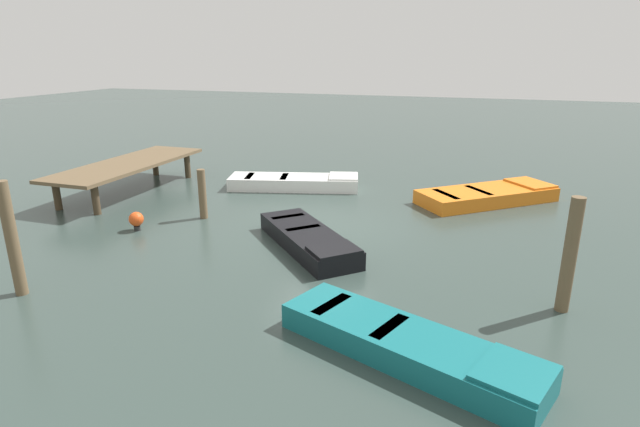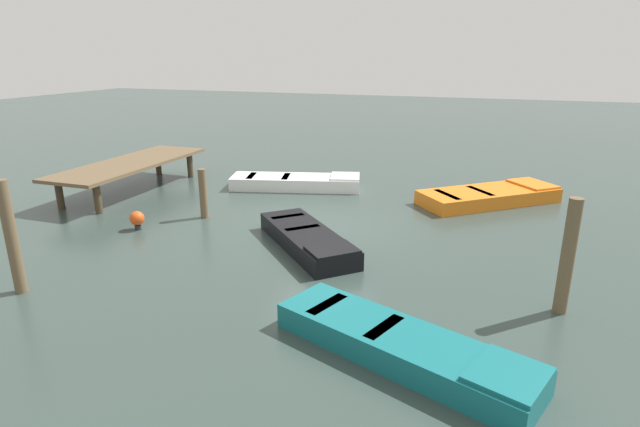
{
  "view_description": "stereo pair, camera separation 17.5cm",
  "coord_description": "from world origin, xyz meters",
  "px_view_note": "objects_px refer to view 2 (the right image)",
  "views": [
    {
      "loc": [
        -11.61,
        -3.91,
        4.27
      ],
      "look_at": [
        0.0,
        0.0,
        0.35
      ],
      "focal_mm": 28.53,
      "sensor_mm": 36.0,
      "label": 1
    },
    {
      "loc": [
        -11.55,
        -4.08,
        4.27
      ],
      "look_at": [
        0.0,
        0.0,
        0.35
      ],
      "focal_mm": 28.53,
      "sensor_mm": 36.0,
      "label": 2
    }
  ],
  "objects_px": {
    "mooring_piling_center": "(203,194)",
    "mooring_piling_near_right": "(11,238)",
    "rowboat_teal": "(403,346)",
    "rowboat_white": "(297,182)",
    "dock_segment": "(130,165)",
    "marker_buoy": "(137,219)",
    "rowboat_black": "(307,239)",
    "rowboat_orange": "(489,196)",
    "mooring_piling_near_left": "(568,257)"
  },
  "relations": [
    {
      "from": "mooring_piling_center",
      "to": "mooring_piling_near_right",
      "type": "relative_size",
      "value": 0.62
    },
    {
      "from": "rowboat_teal",
      "to": "rowboat_white",
      "type": "xyz_separation_m",
      "value": [
        8.44,
        5.06,
        -0.0
      ]
    },
    {
      "from": "dock_segment",
      "to": "marker_buoy",
      "type": "relative_size",
      "value": 11.68
    },
    {
      "from": "rowboat_teal",
      "to": "mooring_piling_near_right",
      "type": "xyz_separation_m",
      "value": [
        -0.22,
        7.09,
        0.86
      ]
    },
    {
      "from": "rowboat_black",
      "to": "marker_buoy",
      "type": "height_order",
      "value": "marker_buoy"
    },
    {
      "from": "dock_segment",
      "to": "rowboat_black",
      "type": "bearing_deg",
      "value": -111.26
    },
    {
      "from": "dock_segment",
      "to": "rowboat_white",
      "type": "xyz_separation_m",
      "value": [
        2.06,
        -4.81,
        -0.63
      ]
    },
    {
      "from": "rowboat_orange",
      "to": "mooring_piling_center",
      "type": "height_order",
      "value": "mooring_piling_center"
    },
    {
      "from": "rowboat_teal",
      "to": "mooring_piling_center",
      "type": "xyz_separation_m",
      "value": [
        4.78,
        6.25,
        0.45
      ]
    },
    {
      "from": "marker_buoy",
      "to": "rowboat_black",
      "type": "bearing_deg",
      "value": -86.77
    },
    {
      "from": "rowboat_orange",
      "to": "mooring_piling_near_left",
      "type": "relative_size",
      "value": 2.02
    },
    {
      "from": "rowboat_white",
      "to": "mooring_piling_center",
      "type": "height_order",
      "value": "mooring_piling_center"
    },
    {
      "from": "marker_buoy",
      "to": "mooring_piling_near_left",
      "type": "bearing_deg",
      "value": -96.48
    },
    {
      "from": "rowboat_white",
      "to": "mooring_piling_near_right",
      "type": "xyz_separation_m",
      "value": [
        -8.66,
        2.03,
        0.86
      ]
    },
    {
      "from": "rowboat_white",
      "to": "mooring_piling_near_right",
      "type": "distance_m",
      "value": 8.93
    },
    {
      "from": "mooring_piling_center",
      "to": "mooring_piling_near_left",
      "type": "height_order",
      "value": "mooring_piling_near_left"
    },
    {
      "from": "rowboat_black",
      "to": "mooring_piling_near_left",
      "type": "height_order",
      "value": "mooring_piling_near_left"
    },
    {
      "from": "mooring_piling_near_left",
      "to": "marker_buoy",
      "type": "distance_m",
      "value": 9.68
    },
    {
      "from": "dock_segment",
      "to": "marker_buoy",
      "type": "xyz_separation_m",
      "value": [
        -3.0,
        -2.55,
        -0.56
      ]
    },
    {
      "from": "marker_buoy",
      "to": "mooring_piling_center",
      "type": "bearing_deg",
      "value": -36.95
    },
    {
      "from": "rowboat_white",
      "to": "rowboat_orange",
      "type": "xyz_separation_m",
      "value": [
        0.36,
        -5.98,
        0.0
      ]
    },
    {
      "from": "dock_segment",
      "to": "rowboat_orange",
      "type": "bearing_deg",
      "value": -77.15
    },
    {
      "from": "marker_buoy",
      "to": "mooring_piling_near_right",
      "type": "bearing_deg",
      "value": -176.43
    },
    {
      "from": "dock_segment",
      "to": "rowboat_teal",
      "type": "bearing_deg",
      "value": -122.7
    },
    {
      "from": "rowboat_teal",
      "to": "mooring_piling_near_right",
      "type": "height_order",
      "value": "mooring_piling_near_right"
    },
    {
      "from": "rowboat_white",
      "to": "marker_buoy",
      "type": "bearing_deg",
      "value": -128.79
    },
    {
      "from": "rowboat_orange",
      "to": "mooring_piling_near_right",
      "type": "relative_size",
      "value": 1.92
    },
    {
      "from": "rowboat_black",
      "to": "mooring_piling_center",
      "type": "height_order",
      "value": "mooring_piling_center"
    },
    {
      "from": "dock_segment",
      "to": "rowboat_white",
      "type": "relative_size",
      "value": 1.3
    },
    {
      "from": "rowboat_orange",
      "to": "marker_buoy",
      "type": "xyz_separation_m",
      "value": [
        -5.43,
        8.23,
        0.07
      ]
    },
    {
      "from": "mooring_piling_near_right",
      "to": "marker_buoy",
      "type": "xyz_separation_m",
      "value": [
        3.59,
        0.22,
        -0.79
      ]
    },
    {
      "from": "dock_segment",
      "to": "mooring_piling_near_right",
      "type": "xyz_separation_m",
      "value": [
        -6.6,
        -2.78,
        0.23
      ]
    },
    {
      "from": "rowboat_black",
      "to": "rowboat_white",
      "type": "bearing_deg",
      "value": 160.66
    },
    {
      "from": "rowboat_white",
      "to": "marker_buoy",
      "type": "relative_size",
      "value": 8.99
    },
    {
      "from": "mooring_piling_near_left",
      "to": "marker_buoy",
      "type": "height_order",
      "value": "mooring_piling_near_left"
    },
    {
      "from": "dock_segment",
      "to": "rowboat_teal",
      "type": "xyz_separation_m",
      "value": [
        -6.38,
        -9.87,
        -0.63
      ]
    },
    {
      "from": "rowboat_white",
      "to": "rowboat_orange",
      "type": "bearing_deg",
      "value": -11.37
    },
    {
      "from": "rowboat_black",
      "to": "rowboat_orange",
      "type": "xyz_separation_m",
      "value": [
        5.18,
        -3.78,
        -0.0
      ]
    },
    {
      "from": "mooring_piling_center",
      "to": "rowboat_white",
      "type": "bearing_deg",
      "value": -18.08
    },
    {
      "from": "mooring_piling_near_right",
      "to": "mooring_piling_center",
      "type": "bearing_deg",
      "value": -9.46
    },
    {
      "from": "rowboat_orange",
      "to": "mooring_piling_center",
      "type": "distance_m",
      "value": 8.24
    },
    {
      "from": "mooring_piling_center",
      "to": "mooring_piling_near_right",
      "type": "xyz_separation_m",
      "value": [
        -5.0,
        0.83,
        0.41
      ]
    },
    {
      "from": "mooring_piling_center",
      "to": "mooring_piling_near_left",
      "type": "distance_m",
      "value": 8.9
    },
    {
      "from": "mooring_piling_near_right",
      "to": "marker_buoy",
      "type": "height_order",
      "value": "mooring_piling_near_right"
    },
    {
      "from": "rowboat_teal",
      "to": "rowboat_white",
      "type": "bearing_deg",
      "value": 141.93
    },
    {
      "from": "dock_segment",
      "to": "rowboat_white",
      "type": "bearing_deg",
      "value": -66.59
    },
    {
      "from": "dock_segment",
      "to": "mooring_piling_near_left",
      "type": "relative_size",
      "value": 2.76
    },
    {
      "from": "rowboat_white",
      "to": "marker_buoy",
      "type": "height_order",
      "value": "marker_buoy"
    },
    {
      "from": "rowboat_black",
      "to": "mooring_piling_near_right",
      "type": "height_order",
      "value": "mooring_piling_near_right"
    },
    {
      "from": "rowboat_orange",
      "to": "mooring_piling_near_right",
      "type": "xyz_separation_m",
      "value": [
        -9.02,
        8.01,
        0.86
      ]
    }
  ]
}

